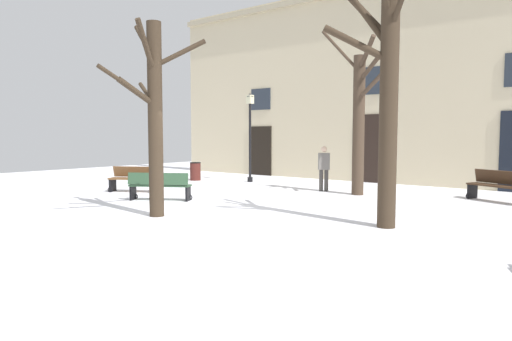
% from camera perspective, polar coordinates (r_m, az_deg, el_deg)
% --- Properties ---
extents(ground_plane, '(33.28, 33.28, 0.00)m').
position_cam_1_polar(ground_plane, '(11.64, -5.71, -5.20)').
color(ground_plane, white).
extents(building_facade, '(20.80, 0.60, 8.13)m').
position_cam_1_polar(building_facade, '(19.64, 14.20, 10.66)').
color(building_facade, beige).
rests_on(building_facade, ground).
extents(tree_right_of_center, '(2.68, 1.09, 5.41)m').
position_cam_1_polar(tree_right_of_center, '(15.13, 12.80, 6.46)').
color(tree_right_of_center, '#423326').
rests_on(tree_right_of_center, ground).
extents(tree_near_facade, '(1.88, 1.59, 5.40)m').
position_cam_1_polar(tree_near_facade, '(9.96, 15.95, 9.20)').
color(tree_near_facade, '#382B1E').
rests_on(tree_near_facade, ground).
extents(tree_left_of_center, '(2.13, 2.40, 4.63)m').
position_cam_1_polar(tree_left_of_center, '(11.11, -12.61, 7.14)').
color(tree_left_of_center, '#382B1E').
rests_on(tree_left_of_center, ground).
extents(streetlamp, '(0.30, 0.30, 3.67)m').
position_cam_1_polar(streetlamp, '(18.93, -0.75, 5.36)').
color(streetlamp, black).
rests_on(streetlamp, ground).
extents(litter_bin, '(0.48, 0.48, 0.78)m').
position_cam_1_polar(litter_bin, '(19.82, -7.59, -0.09)').
color(litter_bin, '#4C1E19').
rests_on(litter_bin, ground).
extents(bench_back_to_back_left, '(1.81, 1.32, 0.85)m').
position_cam_1_polar(bench_back_to_back_left, '(13.84, -11.96, -1.85)').
color(bench_back_to_back_left, '#2D4C33').
rests_on(bench_back_to_back_left, ground).
extents(bench_back_to_back_right, '(1.75, 1.23, 0.87)m').
position_cam_1_polar(bench_back_to_back_right, '(16.18, -14.96, -1.00)').
color(bench_back_to_back_right, brown).
rests_on(bench_back_to_back_right, ground).
extents(bench_facing_shops, '(1.92, 1.25, 0.92)m').
position_cam_1_polar(bench_facing_shops, '(15.03, 28.24, -1.67)').
color(bench_facing_shops, '#3D2819').
rests_on(bench_facing_shops, ground).
extents(person_near_bench, '(0.44, 0.41, 1.57)m').
position_cam_1_polar(person_near_bench, '(15.95, 8.48, 0.49)').
color(person_near_bench, '#403D3A').
rests_on(person_near_bench, ground).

